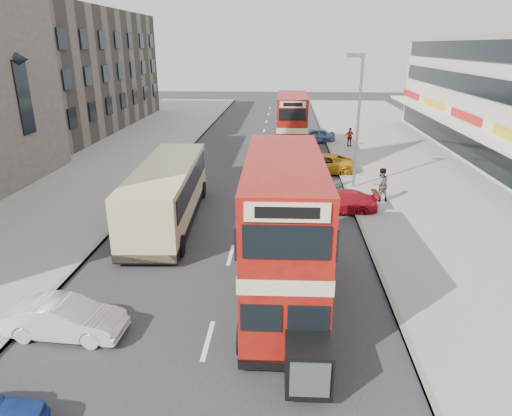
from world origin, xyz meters
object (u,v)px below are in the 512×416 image
at_px(coach, 167,191).
at_px(car_right_b, 320,164).
at_px(car_right_a, 339,201).
at_px(street_lamp, 358,112).
at_px(bus_main, 283,233).
at_px(pedestrian_near, 381,184).
at_px(cyclist, 322,181).
at_px(car_right_c, 314,135).
at_px(bus_second, 292,124).
at_px(pedestrian_far, 350,137).
at_px(car_left_front, 66,319).

relative_size(coach, car_right_b, 2.20).
relative_size(car_right_a, car_right_b, 0.86).
height_order(street_lamp, bus_main, street_lamp).
relative_size(bus_main, coach, 0.86).
relative_size(pedestrian_near, cyclist, 0.87).
relative_size(coach, car_right_c, 2.73).
relative_size(bus_second, car_right_b, 1.77).
relative_size(coach, pedestrian_near, 5.40).
bearing_deg(car_right_c, car_right_b, -6.76).
xyz_separation_m(bus_main, cyclist, (2.27, 12.60, -1.85)).
relative_size(coach, pedestrian_far, 6.49).
bearing_deg(cyclist, car_right_a, -82.56).
distance_m(street_lamp, car_left_front, 19.83).
relative_size(car_right_c, cyclist, 1.72).
bearing_deg(pedestrian_near, car_right_b, -82.71).
bearing_deg(pedestrian_near, bus_second, -85.58).
xyz_separation_m(street_lamp, car_right_b, (-1.77, 3.61, -4.12)).
bearing_deg(coach, street_lamp, 28.55).
relative_size(bus_second, cyclist, 3.76).
bearing_deg(car_right_a, street_lamp, 164.14).
height_order(coach, car_right_b, coach).
height_order(pedestrian_near, cyclist, cyclist).
height_order(bus_main, pedestrian_near, bus_main).
height_order(street_lamp, car_right_a, street_lamp).
bearing_deg(coach, bus_main, -54.44).
xyz_separation_m(bus_main, car_right_a, (2.96, 9.29, -2.04)).
bearing_deg(pedestrian_near, car_right_a, 14.50).
relative_size(car_left_front, car_right_b, 0.76).
xyz_separation_m(car_right_b, pedestrian_far, (3.13, 8.50, 0.30)).
distance_m(street_lamp, car_right_b, 5.76).
bearing_deg(street_lamp, car_right_b, 116.05).
height_order(coach, car_right_c, coach).
relative_size(bus_second, pedestrian_far, 5.20).
distance_m(car_left_front, pedestrian_near, 18.02).
xyz_separation_m(bus_main, coach, (-5.86, 7.28, -1.00)).
xyz_separation_m(bus_second, pedestrian_near, (4.95, -12.07, -1.33)).
bearing_deg(car_right_b, street_lamp, 24.33).
xyz_separation_m(street_lamp, car_right_c, (-1.62, 14.18, -4.12)).
height_order(coach, pedestrian_near, coach).
height_order(bus_second, car_left_front, bus_second).
distance_m(bus_main, car_right_a, 9.97).
distance_m(bus_second, pedestrian_near, 13.11).
relative_size(car_left_front, car_right_c, 0.94).
bearing_deg(coach, car_right_c, 64.14).
height_order(car_right_a, car_right_c, car_right_c).
distance_m(car_left_front, car_right_c, 31.59).
bearing_deg(coach, car_left_front, -98.04).
xyz_separation_m(street_lamp, cyclist, (-2.01, -0.97, -4.00)).
xyz_separation_m(car_right_a, pedestrian_near, (2.51, 1.59, 0.53)).
bearing_deg(pedestrian_far, car_right_c, 128.00).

